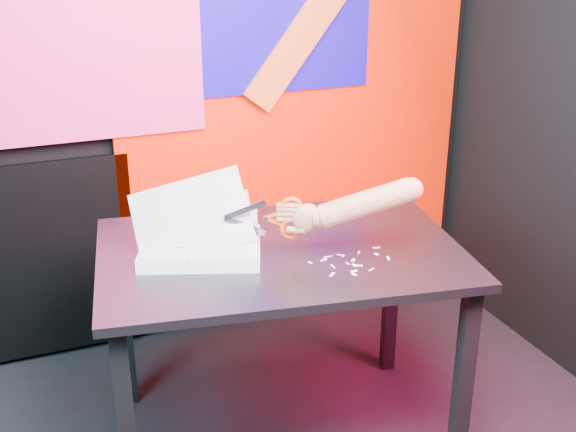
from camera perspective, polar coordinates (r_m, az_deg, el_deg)
name	(u,v)px	position (r m, az deg, el deg)	size (l,w,h in m)	color
room	(281,121)	(1.54, -0.56, 7.52)	(3.01, 3.01, 2.71)	black
backdrop	(165,130)	(3.02, -9.73, 6.72)	(2.88, 0.05, 2.08)	#F31801
work_table	(280,274)	(2.41, -0.62, -4.59)	(1.29, 0.97, 0.75)	black
printout_stack	(201,247)	(2.33, -6.91, -2.42)	(0.45, 0.39, 0.29)	beige
scissors	(286,218)	(2.27, -0.17, -0.17)	(0.24, 0.11, 0.14)	#B1B3CB
hand_forearm	(356,205)	(2.26, 5.40, 0.83)	(0.42, 0.21, 0.18)	#B97C4D
paper_clippings	(351,263)	(2.28, 4.98, -3.69)	(0.27, 0.16, 0.00)	silver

